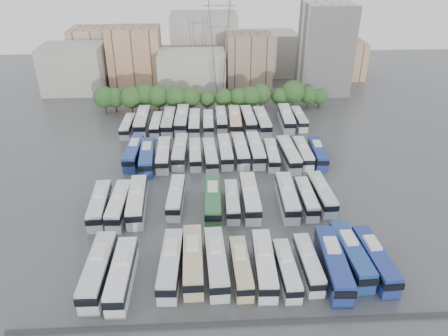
{
  "coord_description": "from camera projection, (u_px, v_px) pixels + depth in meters",
  "views": [
    {
      "loc": [
        -3.13,
        -71.83,
        43.48
      ],
      "look_at": [
        0.8,
        3.06,
        3.0
      ],
      "focal_mm": 35.0,
      "sensor_mm": 36.0,
      "label": 1
    }
  ],
  "objects": [
    {
      "name": "bus_r3_s1",
      "position": [
        142.0,
        121.0,
        109.13
      ],
      "size": [
        3.01,
        13.61,
        4.27
      ],
      "rotation": [
        0.0,
        0.0,
        0.0
      ],
      "color": "silver",
      "rests_on": "ground"
    },
    {
      "name": "bus_r2_s9",
      "position": [
        255.0,
        150.0,
        94.86
      ],
      "size": [
        3.02,
        12.8,
        4.0
      ],
      "rotation": [
        0.0,
        0.0,
        0.02
      ],
      "color": "silver",
      "rests_on": "ground"
    },
    {
      "name": "bus_r1_s4",
      "position": [
        176.0,
        197.0,
        78.25
      ],
      "size": [
        3.11,
        11.68,
        3.63
      ],
      "rotation": [
        0.0,
        0.0,
        -0.05
      ],
      "color": "silver",
      "rests_on": "ground"
    },
    {
      "name": "bus_r0_s11",
      "position": [
        333.0,
        263.0,
        62.06
      ],
      "size": [
        3.58,
        13.65,
        4.24
      ],
      "rotation": [
        0.0,
        0.0,
        -0.05
      ],
      "color": "navy",
      "rests_on": "ground"
    },
    {
      "name": "bus_r1_s7",
      "position": [
        232.0,
        201.0,
        77.22
      ],
      "size": [
        2.59,
        10.94,
        3.42
      ],
      "rotation": [
        0.0,
        0.0,
        -0.02
      ],
      "color": "silver",
      "rests_on": "ground"
    },
    {
      "name": "bus_r0_s5",
      "position": [
        193.0,
        260.0,
        62.83
      ],
      "size": [
        3.08,
        12.98,
        4.06
      ],
      "rotation": [
        0.0,
        0.0,
        0.02
      ],
      "color": "#C7B589",
      "rests_on": "ground"
    },
    {
      "name": "bus_r0_s10",
      "position": [
        308.0,
        263.0,
        62.63
      ],
      "size": [
        2.61,
        10.92,
        3.41
      ],
      "rotation": [
        0.0,
        0.0,
        0.02
      ],
      "color": "silver",
      "rests_on": "ground"
    },
    {
      "name": "bus_r3_s0",
      "position": [
        128.0,
        126.0,
        107.24
      ],
      "size": [
        2.7,
        10.95,
        3.41
      ],
      "rotation": [
        0.0,
        0.0,
        -0.03
      ],
      "color": "silver",
      "rests_on": "ground"
    },
    {
      "name": "parapet",
      "position": [
        233.0,
        323.0,
        54.8
      ],
      "size": [
        56.0,
        0.5,
        0.5
      ],
      "primitive_type": "cube",
      "color": "#2D2D30",
      "rests_on": "ground"
    },
    {
      "name": "bus_r2_s5",
      "position": [
        195.0,
        154.0,
        93.56
      ],
      "size": [
        2.63,
        11.15,
        3.48
      ],
      "rotation": [
        0.0,
        0.0,
        0.02
      ],
      "color": "silver",
      "rests_on": "ground"
    },
    {
      "name": "bus_r0_s8",
      "position": [
        264.0,
        264.0,
        62.15
      ],
      "size": [
        3.12,
        12.56,
        3.92
      ],
      "rotation": [
        0.0,
        0.0,
        -0.03
      ],
      "color": "white",
      "rests_on": "ground"
    },
    {
      "name": "bus_r2_s8",
      "position": [
        240.0,
        150.0,
        94.72
      ],
      "size": [
        3.08,
        12.49,
        3.9
      ],
      "rotation": [
        0.0,
        0.0,
        0.03
      ],
      "color": "silver",
      "rests_on": "ground"
    },
    {
      "name": "electricity_pylon",
      "position": [
        219.0,
        36.0,
        119.09
      ],
      "size": [
        9.0,
        6.91,
        33.83
      ],
      "color": "slate",
      "rests_on": "ground"
    },
    {
      "name": "bus_r1_s12",
      "position": [
        322.0,
        193.0,
        79.23
      ],
      "size": [
        3.04,
        11.88,
        3.7
      ],
      "rotation": [
        0.0,
        0.0,
        0.04
      ],
      "color": "silver",
      "rests_on": "ground"
    },
    {
      "name": "bus_r1_s11",
      "position": [
        306.0,
        198.0,
        77.98
      ],
      "size": [
        2.44,
        11.08,
        3.47
      ],
      "rotation": [
        0.0,
        0.0,
        -0.0
      ],
      "color": "silver",
      "rests_on": "ground"
    },
    {
      "name": "bus_r3_s10",
      "position": [
        262.0,
        121.0,
        108.93
      ],
      "size": [
        3.28,
        13.27,
        4.14
      ],
      "rotation": [
        0.0,
        0.0,
        0.03
      ],
      "color": "silver",
      "rests_on": "ground"
    },
    {
      "name": "tree_line",
      "position": [
        205.0,
        96.0,
        118.74
      ],
      "size": [
        64.21,
        7.63,
        8.12
      ],
      "color": "black",
      "rests_on": "ground"
    },
    {
      "name": "bus_r0_s13",
      "position": [
        375.0,
        259.0,
        63.04
      ],
      "size": [
        3.32,
        12.64,
        3.93
      ],
      "rotation": [
        0.0,
        0.0,
        0.05
      ],
      "color": "navy",
      "rests_on": "ground"
    },
    {
      "name": "bus_r0_s7",
      "position": [
        241.0,
        267.0,
        61.87
      ],
      "size": [
        2.76,
        11.16,
        3.48
      ],
      "rotation": [
        0.0,
        0.0,
        0.03
      ],
      "color": "#C7BB89",
      "rests_on": "ground"
    },
    {
      "name": "bus_r1_s8",
      "position": [
        250.0,
        197.0,
        77.81
      ],
      "size": [
        2.83,
        12.89,
        4.04
      ],
      "rotation": [
        0.0,
        0.0,
        -0.0
      ],
      "color": "silver",
      "rests_on": "ground"
    },
    {
      "name": "bus_r0_s12",
      "position": [
        351.0,
        254.0,
        63.88
      ],
      "size": [
        3.41,
        13.05,
        4.06
      ],
      "rotation": [
        0.0,
        0.0,
        0.05
      ],
      "color": "navy",
      "rests_on": "ground"
    },
    {
      "name": "bus_r0_s4",
      "position": [
        171.0,
        264.0,
        62.08
      ],
      "size": [
        3.34,
        12.85,
        4.0
      ],
      "rotation": [
        0.0,
        0.0,
        -0.04
      ],
      "color": "silver",
      "rests_on": "ground"
    },
    {
      "name": "bus_r3_s3",
      "position": [
        169.0,
        121.0,
        108.99
      ],
      "size": [
        3.1,
        12.92,
        4.04
      ],
      "rotation": [
        0.0,
        0.0,
        -0.02
      ],
      "color": "silver",
      "rests_on": "ground"
    },
    {
      "name": "bus_r3_s12",
      "position": [
        286.0,
        118.0,
        110.97
      ],
      "size": [
        3.3,
        13.08,
        4.07
      ],
      "rotation": [
        0.0,
        0.0,
        -0.04
      ],
      "color": "white",
      "rests_on": "ground"
    },
    {
      "name": "bus_r1_s10",
      "position": [
        287.0,
        196.0,
        77.95
      ],
      "size": [
        3.14,
        12.85,
        4.01
      ],
      "rotation": [
        0.0,
        0.0,
        -0.03
      ],
      "color": "silver",
      "rests_on": "ground"
    },
    {
      "name": "bus_r0_s1",
      "position": [
        98.0,
        270.0,
        60.87
      ],
      "size": [
        3.23,
        13.54,
        4.23
      ],
      "rotation": [
        0.0,
        0.0,
        -0.02
      ],
      "color": "silver",
      "rests_on": "ground"
    },
    {
      "name": "bus_r2_s7",
      "position": [
        225.0,
        151.0,
        94.44
      ],
      "size": [
        2.91,
        12.2,
        3.81
      ],
      "rotation": [
        0.0,
        0.0,
        0.02
      ],
      "color": "silver",
      "rests_on": "ground"
    },
    {
      "name": "bus_r0_s9",
      "position": [
        287.0,
        269.0,
        61.51
      ],
      "size": [
        2.59,
        10.85,
        3.39
      ],
      "rotation": [
        0.0,
        0.0,
        0.02
      ],
      "color": "silver",
      "rests_on": "ground"
    },
    {
      "name": "bus_r3_s8",
      "position": [
        235.0,
        120.0,
        109.41
      ],
      "size": [
        3.3,
        13.38,
        4.17
      ],
      "rotation": [
        0.0,
        0.0,
        -0.03
      ],
      "color": "beige",
      "rests_on": "ground"
    },
    {
      "name": "bus_r1_s2",
      "position": [
        137.0,
        201.0,
        76.65
      ],
      "size": [
        3.38,
        13.15,
        4.09
      ],
      "rotation": [
        0.0,
        0.0,
        0.04
      ],
      "color": "silver",
      "rests_on": "ground"
    },
    {
      "name": "bus_r2_s3",
      "position": [
        164.0,
        154.0,
        92.97
      ],
      "size": [
        2.83,
        12.27,
        3.84
      ],
      "rotation": [
        0.0,
        0.0,
        0.01
      ],
      "color": "silver",
      "rests_on": "ground"
    },
    {
      "name": "bus_r1_s1",
      "position": [
        119.0,
        204.0,
        75.8
      ],
      "size": [
        3.01,
        12.36,
        3.86
      ],
      "rotation": [
        0.0,
        0.0,
        -0.03
      ],
      "color": "silver",
      "rests_on": "ground"
    },
    {
      "name": "bus_r3_s7",
      "position": [
        221.0,
        119.0,
        110.7
      ],
      "size": [
        2.63,
        11.94,
        3.74
      ],
      "rotation": [
        0.0,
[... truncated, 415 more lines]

